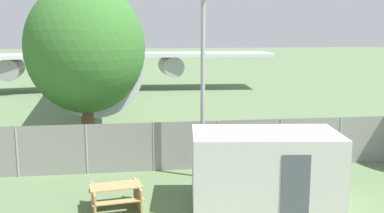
{
  "coord_description": "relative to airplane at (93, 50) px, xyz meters",
  "views": [
    {
      "loc": [
        -0.79,
        -6.6,
        5.51
      ],
      "look_at": [
        1.92,
        13.33,
        2.0
      ],
      "focal_mm": 42.0,
      "sensor_mm": 36.0,
      "label": 1
    }
  ],
  "objects": [
    {
      "name": "perimeter_fence",
      "position": [
        3.96,
        -22.16,
        -2.75
      ],
      "size": [
        56.07,
        0.07,
        1.94
      ],
      "color": "gray",
      "rests_on": "ground"
    },
    {
      "name": "tree_near_hangar",
      "position": [
        1.29,
        -19.83,
        0.97
      ],
      "size": [
        4.97,
        4.97,
        7.45
      ],
      "color": "brown",
      "rests_on": "ground"
    },
    {
      "name": "light_mast",
      "position": [
        5.73,
        -23.12,
        0.66
      ],
      "size": [
        0.44,
        0.44,
        7.07
      ],
      "color": "#99999E",
      "rests_on": "ground"
    },
    {
      "name": "portable_cabin",
      "position": [
        7.26,
        -25.97,
        -2.55
      ],
      "size": [
        4.79,
        2.9,
        2.34
      ],
      "rotation": [
        0.0,
        0.0,
        -0.12
      ],
      "color": "silver",
      "rests_on": "ground"
    },
    {
      "name": "picnic_bench_open_grass",
      "position": [
        2.61,
        -25.75,
        -3.25
      ],
      "size": [
        1.76,
        1.62,
        0.76
      ],
      "rotation": [
        0.0,
        0.0,
        0.15
      ],
      "color": "tan",
      "rests_on": "ground"
    },
    {
      "name": "airplane",
      "position": [
        0.0,
        0.0,
        0.0
      ],
      "size": [
        32.44,
        40.45,
        11.9
      ],
      "rotation": [
        0.0,
        0.0,
        -1.49
      ],
      "color": "silver",
      "rests_on": "ground"
    }
  ]
}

